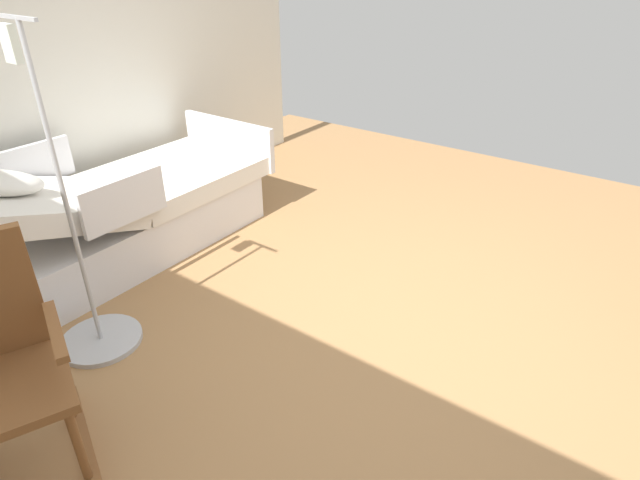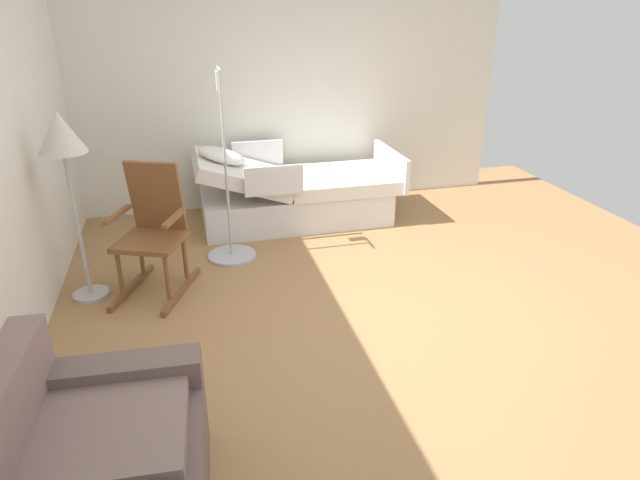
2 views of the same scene
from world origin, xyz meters
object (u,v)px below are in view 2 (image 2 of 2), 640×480
(floor_lamp, at_px, (63,146))
(iv_pole, at_px, (230,232))
(hospital_bed, at_px, (295,195))
(rocking_chair, at_px, (153,231))

(floor_lamp, relative_size, iv_pole, 0.88)
(iv_pole, bearing_deg, hospital_bed, -45.84)
(rocking_chair, xyz_separation_m, floor_lamp, (-0.01, 0.54, 0.72))
(rocking_chair, relative_size, floor_lamp, 0.71)
(rocking_chair, bearing_deg, hospital_bed, -49.76)
(hospital_bed, distance_m, floor_lamp, 2.46)
(rocking_chair, distance_m, floor_lamp, 0.90)
(hospital_bed, height_order, iv_pole, iv_pole)
(hospital_bed, relative_size, iv_pole, 1.26)
(floor_lamp, distance_m, iv_pole, 1.60)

